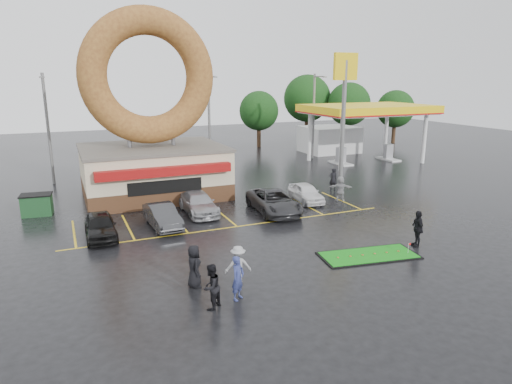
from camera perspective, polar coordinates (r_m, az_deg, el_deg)
name	(u,v)px	position (r m, az deg, el deg)	size (l,w,h in m)	color
ground	(260,245)	(24.35, 0.54, -6.68)	(120.00, 120.00, 0.00)	black
donut_shop	(152,136)	(34.59, -12.92, 6.86)	(10.20, 8.70, 13.50)	#472B19
gas_station	(350,124)	(51.20, 11.69, 8.34)	(12.30, 13.65, 5.90)	silver
shell_sign	(344,93)	(39.64, 10.99, 12.08)	(2.20, 0.36, 10.60)	slate
streetlight_left	(48,126)	(40.89, -24.58, 7.47)	(0.40, 2.21, 9.00)	slate
streetlight_mid	(209,119)	(43.93, -5.84, 9.05)	(0.40, 2.21, 9.00)	slate
streetlight_right	(314,114)	(49.76, 7.26, 9.61)	(0.40, 2.21, 9.00)	slate
tree_far_a	(349,104)	(61.92, 11.54, 10.70)	(5.60, 5.60, 8.00)	#332114
tree_far_b	(395,109)	(64.02, 17.03, 9.89)	(4.90, 4.90, 7.00)	#332114
tree_far_c	(307,98)	(63.13, 6.41, 11.55)	(6.30, 6.30, 9.00)	#332114
tree_far_d	(259,111)	(57.83, 0.36, 10.10)	(4.90, 4.90, 7.00)	#332114
car_black	(100,226)	(26.67, -18.89, -4.02)	(1.63, 4.04, 1.38)	black
car_dgrey	(162,216)	(27.57, -11.61, -2.96)	(1.44, 4.12, 1.36)	#2D2D30
car_silver	(199,203)	(29.96, -7.20, -1.41)	(1.88, 4.62, 1.34)	#99999D
car_grey	(274,201)	(29.94, 2.24, -1.17)	(2.46, 5.34, 1.48)	#2E2E30
car_white	(306,193)	(32.71, 6.26, -0.07)	(1.55, 3.85, 1.31)	silver
person_blue	(238,278)	(18.46, -2.28, -10.69)	(0.67, 0.44, 1.83)	navy
person_blackjkt	(211,287)	(17.86, -5.64, -11.70)	(0.88, 0.68, 1.80)	black
person_hoodie	(238,266)	(19.65, -2.26, -9.19)	(1.14, 0.66, 1.77)	gray
person_bystander	(194,266)	(19.64, -7.75, -9.18)	(0.91, 0.59, 1.86)	black
person_cameraman	(417,229)	(25.39, 19.53, -4.33)	(1.13, 0.47, 1.93)	black
person_walker_near	(340,189)	(33.19, 10.50, 0.43)	(1.69, 0.54, 1.82)	gray
person_walker_far	(333,179)	(36.12, 9.61, 1.56)	(0.65, 0.43, 1.79)	black
dumpster	(37,205)	(32.59, -25.70, -1.50)	(1.80, 1.20, 1.30)	#1C4924
putting_green	(369,255)	(23.63, 13.90, -7.68)	(5.15, 2.81, 0.61)	black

